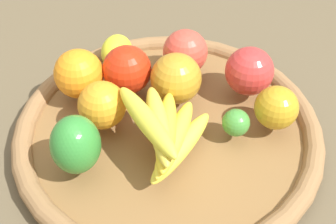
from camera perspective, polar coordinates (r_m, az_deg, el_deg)
The scene contains 13 objects.
ground_plane at distance 0.72m, azimuth 0.00°, elevation -3.27°, with size 2.40×2.40×0.00m, color brown.
basket at distance 0.71m, azimuth 0.00°, elevation -2.31°, with size 0.47×0.47×0.04m.
banana_bunch at distance 0.62m, azimuth -0.27°, elevation -2.53°, with size 0.15×0.16×0.08m.
apple_3 at distance 0.73m, azimuth 10.08°, elevation 5.02°, with size 0.08×0.08×0.08m, color #C23332.
lime_0 at distance 0.67m, azimuth 8.48°, elevation -1.13°, with size 0.04×0.04×0.04m, color #418F37.
lemon_0 at distance 0.79m, azimuth -6.37°, elevation 7.43°, with size 0.07×0.05×0.05m, color yellow.
apple_0 at distance 0.76m, azimuth 2.17°, elevation 7.48°, with size 0.07×0.07×0.07m, color #D14637.
apple_2 at distance 0.71m, azimuth 0.91°, elevation 4.21°, with size 0.08×0.08×0.08m, color #BB8723.
orange_0 at distance 0.73m, azimuth -11.03°, elevation 4.70°, with size 0.08×0.08×0.08m, color orange.
apple_1 at distance 0.69m, azimuth 13.31°, elevation 0.53°, with size 0.06×0.06×0.06m, color #BA901E.
orange_1 at distance 0.67m, azimuth -8.19°, elevation 0.86°, with size 0.07×0.07×0.07m, color orange.
apple_4 at distance 0.73m, azimuth -5.12°, elevation 5.25°, with size 0.08×0.08×0.08m, color red.
bell_pepper at distance 0.62m, azimuth -11.40°, elevation -3.98°, with size 0.07×0.07×0.08m, color #318532.
Camera 1 is at (0.11, -0.48, 0.53)m, focal length 49.07 mm.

